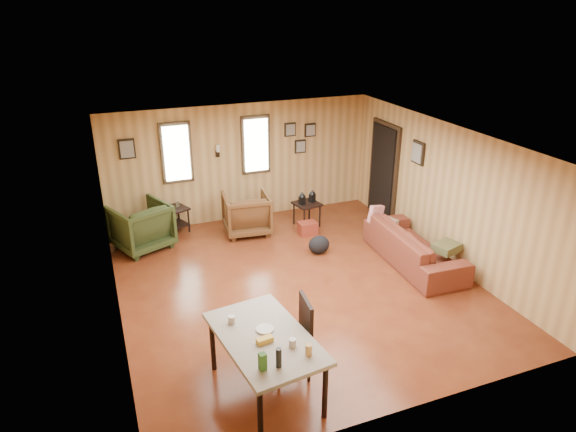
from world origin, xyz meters
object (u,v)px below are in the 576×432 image
object	(u,v)px
side_table	(307,202)
recliner_brown	(247,212)
recliner_green	(141,224)
dining_table	(265,342)
end_table	(174,216)
sofa	(415,241)

from	to	relation	value
side_table	recliner_brown	bearing A→B (deg)	174.42
recliner_green	dining_table	distance (m)	4.53
end_table	dining_table	size ratio (longest dim) A/B	0.38
dining_table	side_table	bearing A→B (deg)	53.71
sofa	recliner_green	world-z (taller)	recliner_green
recliner_green	side_table	xyz separation A→B (m)	(3.24, -0.18, 0.04)
recliner_brown	end_table	xyz separation A→B (m)	(-1.33, 0.52, -0.09)
sofa	recliner_brown	xyz separation A→B (m)	(-2.33, 2.28, 0.01)
end_table	recliner_green	bearing A→B (deg)	-145.82
side_table	dining_table	xyz separation A→B (m)	(-2.35, -4.26, 0.20)
end_table	dining_table	world-z (taller)	dining_table
side_table	dining_table	size ratio (longest dim) A/B	0.46
recliner_brown	recliner_green	size ratio (longest dim) A/B	0.93
side_table	dining_table	bearing A→B (deg)	-118.90
sofa	recliner_green	distance (m)	4.93
recliner_brown	end_table	world-z (taller)	recliner_brown
side_table	recliner_green	bearing A→B (deg)	176.81
recliner_green	end_table	xyz separation A→B (m)	(0.68, 0.46, -0.13)
recliner_brown	side_table	world-z (taller)	recliner_brown
recliner_green	dining_table	size ratio (longest dim) A/B	0.58
end_table	side_table	distance (m)	2.64
sofa	end_table	size ratio (longest dim) A/B	3.50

